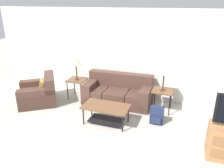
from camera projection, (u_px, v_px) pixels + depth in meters
The scene contains 9 objects.
wall_back at pixel (124, 55), 6.38m from camera, with size 8.60×0.06×2.60m.
couch at pixel (118, 93), 6.27m from camera, with size 1.92×0.91×0.82m.
armchair at pixel (39, 93), 6.29m from camera, with size 1.41×1.42×0.80m.
coffee_table at pixel (106, 110), 5.18m from camera, with size 1.09×0.59×0.46m.
side_table_left at pixel (77, 81), 6.50m from camera, with size 0.52×0.51×0.59m.
side_table_right at pixel (162, 92), 5.72m from camera, with size 0.52×0.51×0.59m.
table_lamp_left at pixel (76, 62), 6.28m from camera, with size 0.31×0.31×0.67m.
table_lamp_right at pixel (164, 70), 5.50m from camera, with size 0.31×0.31×0.67m.
backpack at pixel (157, 115), 5.22m from camera, with size 0.31×0.25×0.43m.
Camera 1 is at (1.75, -2.30, 2.78)m, focal length 35.00 mm.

